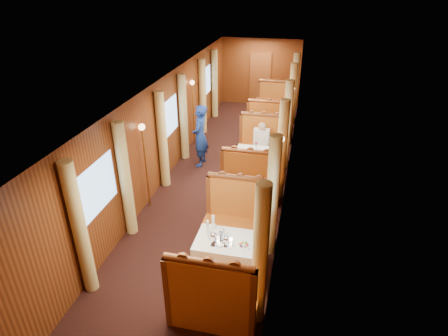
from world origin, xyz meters
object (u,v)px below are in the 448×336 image
(table_near, at_px, (227,258))
(banquette_mid_fwd, at_px, (250,183))
(table_far, at_px, (272,118))
(tea_tray, at_px, (222,242))
(teapot_left, at_px, (214,239))
(rose_vase_far, at_px, (273,102))
(banquette_near_fwd, at_px, (212,301))
(rose_vase_mid, at_px, (256,145))
(table_mid, at_px, (257,165))
(teapot_right, at_px, (226,242))
(banquette_far_fwd, at_px, (268,127))
(banquette_near_aft, at_px, (238,221))
(passenger, at_px, (261,140))
(banquette_mid_aft, at_px, (262,147))
(teapot_back, at_px, (222,234))
(steward, at_px, (200,136))
(fruit_plate, at_px, (244,245))
(banquette_far_aft, at_px, (275,107))

(table_near, bearing_deg, banquette_mid_fwd, 90.00)
(table_far, xyz_separation_m, tea_tray, (-0.07, -7.09, 0.38))
(table_far, distance_m, teapot_left, 7.13)
(banquette_mid_fwd, bearing_deg, table_near, -90.00)
(banquette_mid_fwd, height_order, rose_vase_far, banquette_mid_fwd)
(table_near, relative_size, banquette_near_fwd, 0.78)
(rose_vase_mid, bearing_deg, table_mid, -9.70)
(teapot_left, bearing_deg, teapot_right, -6.72)
(banquette_mid_fwd, xyz_separation_m, banquette_far_fwd, (0.00, 3.50, 0.00))
(banquette_mid_fwd, relative_size, teapot_right, 8.08)
(banquette_far_fwd, height_order, teapot_right, banquette_far_fwd)
(banquette_near_aft, relative_size, passenger, 1.76)
(banquette_mid_fwd, bearing_deg, banquette_mid_aft, 90.00)
(banquette_mid_aft, xyz_separation_m, table_far, (0.00, 2.49, -0.05))
(table_far, height_order, teapot_right, teapot_right)
(banquette_near_fwd, distance_m, rose_vase_mid, 4.55)
(teapot_back, bearing_deg, banquette_mid_aft, 98.96)
(table_mid, bearing_deg, steward, 164.06)
(banquette_far_fwd, bearing_deg, steward, -127.78)
(banquette_mid_fwd, xyz_separation_m, rose_vase_far, (0.02, 4.51, 0.50))
(teapot_left, bearing_deg, tea_tray, 10.27)
(teapot_left, bearing_deg, banquette_near_fwd, -78.48)
(banquette_far_fwd, bearing_deg, banquette_near_aft, -90.00)
(table_mid, xyz_separation_m, rose_vase_far, (0.02, 3.50, 0.55))
(banquette_near_fwd, relative_size, table_far, 1.28)
(table_near, bearing_deg, passenger, 90.00)
(banquette_far_fwd, xyz_separation_m, teapot_left, (-0.20, -6.10, 0.40))
(rose_vase_mid, bearing_deg, rose_vase_far, 89.16)
(tea_tray, distance_m, rose_vase_far, 7.09)
(table_near, height_order, teapot_left, teapot_left)
(steward, bearing_deg, table_far, 150.85)
(banquette_near_fwd, relative_size, banquette_far_fwd, 1.00)
(banquette_near_aft, xyz_separation_m, passenger, (-0.00, 3.24, 0.32))
(fruit_plate, relative_size, passenger, 0.31)
(table_mid, height_order, banquette_far_fwd, banquette_far_fwd)
(table_near, bearing_deg, table_far, 90.00)
(teapot_back, distance_m, passenger, 4.20)
(table_near, distance_m, steward, 4.28)
(fruit_plate, xyz_separation_m, passenger, (-0.29, 4.34, -0.03))
(table_near, relative_size, passenger, 1.38)
(teapot_left, relative_size, teapot_right, 1.11)
(tea_tray, xyz_separation_m, steward, (-1.50, 4.04, 0.08))
(banquette_near_fwd, xyz_separation_m, teapot_left, (-0.20, 0.90, 0.40))
(table_mid, xyz_separation_m, rose_vase_mid, (-0.03, 0.01, 0.55))
(fruit_plate, height_order, rose_vase_far, rose_vase_far)
(steward, xyz_separation_m, passenger, (1.58, 0.30, -0.09))
(banquette_near_fwd, relative_size, banquette_far_aft, 1.00)
(banquette_far_aft, bearing_deg, rose_vase_mid, -90.39)
(table_mid, bearing_deg, banquette_mid_fwd, -90.00)
(teapot_right, height_order, fruit_plate, teapot_right)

